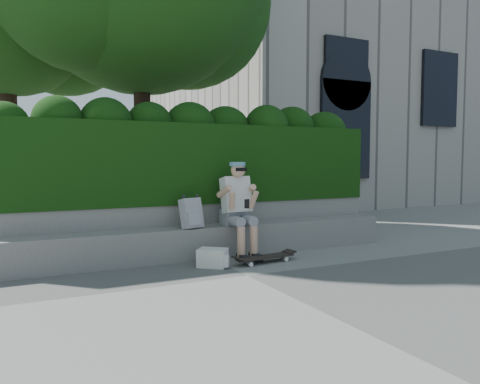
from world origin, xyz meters
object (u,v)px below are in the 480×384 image
skateboard (265,257)px  backpack_plaid (191,213)px  person (238,205)px  backpack_ground (213,258)px

skateboard → backpack_plaid: 1.20m
person → backpack_plaid: size_ratio=3.28×
backpack_plaid → skateboard: bearing=-51.8°
skateboard → backpack_ground: 0.75m
skateboard → backpack_ground: bearing=165.9°
skateboard → backpack_plaid: (-0.84, 0.62, 0.59)m
skateboard → backpack_plaid: bearing=137.0°
backpack_plaid → backpack_ground: 0.76m
person → backpack_plaid: 0.70m
person → skateboard: size_ratio=1.58×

